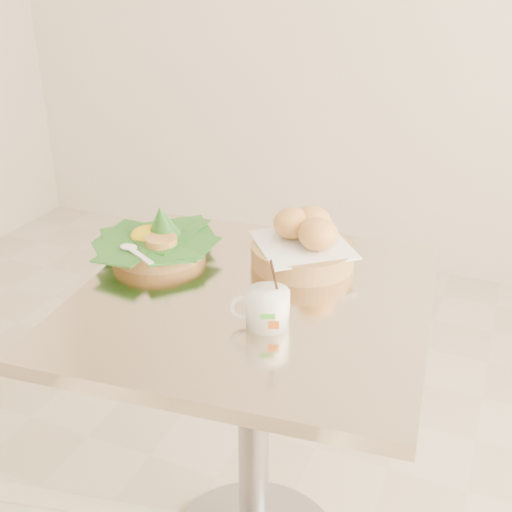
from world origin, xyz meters
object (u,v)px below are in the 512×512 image
at_px(rice_basket, 158,240).
at_px(bread_basket, 304,243).
at_px(coffee_mug, 267,307).
at_px(cafe_table, 253,384).

xyz_separation_m(rice_basket, bread_basket, (0.32, 0.09, 0.01)).
height_order(rice_basket, coffee_mug, coffee_mug).
relative_size(rice_basket, coffee_mug, 1.89).
distance_m(rice_basket, coffee_mug, 0.39).
bearing_deg(rice_basket, cafe_table, -18.43).
height_order(cafe_table, rice_basket, rice_basket).
distance_m(cafe_table, coffee_mug, 0.28).
relative_size(cafe_table, rice_basket, 2.91).
xyz_separation_m(bread_basket, coffee_mug, (0.02, -0.27, -0.01)).
bearing_deg(coffee_mug, bread_basket, 94.26).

